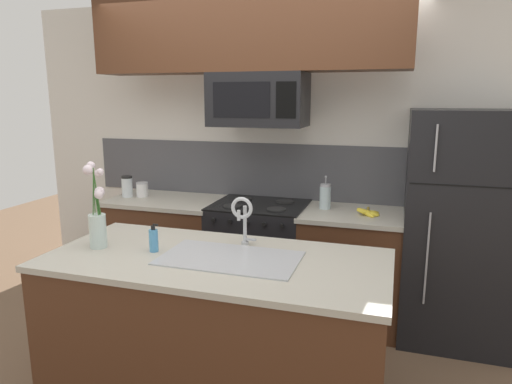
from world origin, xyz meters
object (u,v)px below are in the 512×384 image
stove_range (259,257)px  dish_soap_bottle (154,240)px  storage_jar_tall (127,186)px  sink_faucet (243,214)px  flower_vase (97,220)px  refrigerator (461,228)px  microwave (259,100)px  french_press (325,196)px  banana_bunch (368,213)px  storage_jar_medium (142,189)px

stove_range → dish_soap_bottle: (-0.25, -1.27, 0.52)m
storage_jar_tall → dish_soap_bottle: size_ratio=1.14×
dish_soap_bottle → sink_faucet: bearing=26.8°
stove_range → flower_vase: 1.55m
sink_faucet → dish_soap_bottle: (-0.46, -0.23, -0.13)m
refrigerator → stove_range: bearing=-179.3°
microwave → storage_jar_tall: microwave is taller
refrigerator → dish_soap_bottle: (-1.78, -1.29, 0.13)m
french_press → sink_faucet: (-0.32, -1.09, 0.10)m
stove_range → refrigerator: (1.53, 0.02, 0.39)m
banana_bunch → french_press: size_ratio=0.72×
banana_bunch → dish_soap_bottle: dish_soap_bottle is taller
microwave → dish_soap_bottle: microwave is taller
microwave → dish_soap_bottle: size_ratio=4.51×
refrigerator → storage_jar_medium: (-2.63, -0.00, 0.12)m
storage_jar_medium → french_press: size_ratio=0.48×
banana_bunch → dish_soap_bottle: size_ratio=1.16×
stove_range → french_press: (0.53, 0.06, 0.55)m
refrigerator → flower_vase: bearing=-148.3°
refrigerator → sink_faucet: bearing=-141.4°
refrigerator → storage_jar_tall: bearing=-179.0°
microwave → sink_faucet: microwave is taller
storage_jar_tall → storage_jar_medium: (0.12, 0.05, -0.03)m
sink_faucet → flower_vase: (-0.81, -0.26, -0.03)m
microwave → dish_soap_bottle: 1.49m
storage_jar_tall → banana_bunch: size_ratio=0.98×
microwave → french_press: bearing=8.7°
storage_jar_tall → flower_vase: size_ratio=0.37×
storage_jar_medium → storage_jar_tall: bearing=-159.8°
french_press → flower_vase: size_ratio=0.53×
sink_faucet → dish_soap_bottle: 0.53m
stove_range → storage_jar_medium: storage_jar_medium is taller
stove_range → microwave: bearing=-89.8°
dish_soap_bottle → storage_jar_tall: bearing=128.2°
banana_bunch → flower_vase: (-1.47, -1.24, 0.14)m
french_press → banana_bunch: bearing=-19.2°
storage_jar_tall → flower_vase: (0.63, -1.27, 0.07)m
microwave → stove_range: bearing=90.2°
stove_range → storage_jar_tall: (-1.22, -0.03, 0.54)m
microwave → sink_faucet: 1.22m
storage_jar_medium → banana_bunch: storage_jar_medium is taller
banana_bunch → stove_range: bearing=176.1°
stove_range → storage_jar_medium: bearing=179.0°
microwave → sink_faucet: bearing=-78.0°
microwave → refrigerator: 1.78m
banana_bunch → sink_faucet: 1.19m
banana_bunch → flower_vase: 1.93m
storage_jar_medium → sink_faucet: sink_faucet is taller
stove_range → dish_soap_bottle: bearing=-101.1°
french_press → flower_vase: (-1.13, -1.36, 0.07)m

